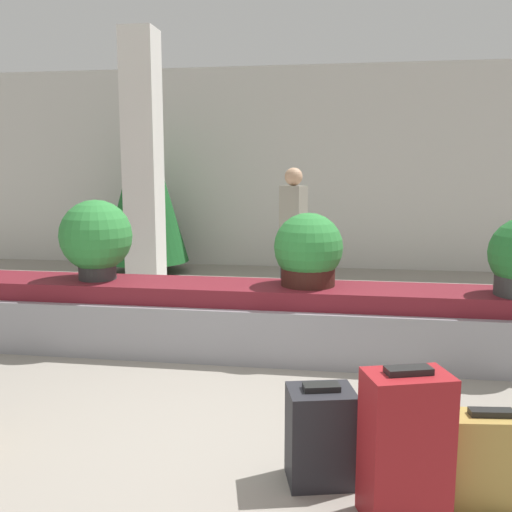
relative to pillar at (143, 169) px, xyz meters
name	(u,v)px	position (x,y,z in m)	size (l,w,h in m)	color
ground_plane	(214,439)	(1.63, -3.42, -1.60)	(18.00, 18.00, 0.00)	gray
back_wall	(299,168)	(1.63, 2.68, 0.00)	(18.00, 0.06, 3.20)	beige
carousel	(256,320)	(1.63, -1.77, -1.31)	(7.80, 0.76, 0.61)	gray
pillar	(143,169)	(0.00, 0.00, 0.00)	(0.39, 0.39, 3.20)	silver
suitcase_1	(405,446)	(2.68, -4.04, -1.25)	(0.44, 0.35, 0.73)	maroon
suitcase_2	(488,458)	(3.09, -3.84, -1.37)	(0.40, 0.23, 0.48)	#A3843D
suitcase_3	(320,435)	(2.28, -3.78, -1.35)	(0.39, 0.34, 0.53)	#232328
potted_plant_0	(96,238)	(0.17, -1.76, -0.61)	(0.65, 0.65, 0.72)	#2D2D2D
potted_plant_2	(308,251)	(2.08, -1.73, -0.69)	(0.59, 0.59, 0.63)	#381914
traveler_0	(293,220)	(1.74, 0.63, -0.64)	(0.37, 0.33, 1.62)	#282833
decorated_tree	(145,185)	(-0.64, 1.80, -0.26)	(1.30, 1.30, 2.51)	#4C331E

